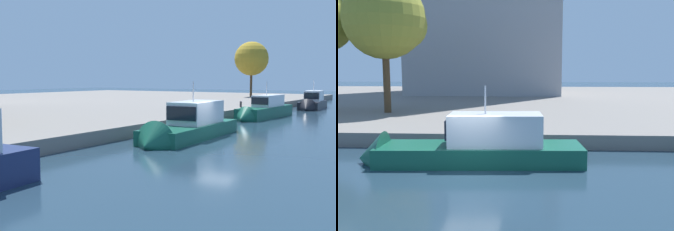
% 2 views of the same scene
% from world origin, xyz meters
% --- Properties ---
extents(ground_plane, '(220.00, 220.00, 0.00)m').
position_xyz_m(ground_plane, '(0.00, 0.00, 0.00)').
color(ground_plane, '#1E3342').
extents(motor_yacht_2, '(10.74, 3.26, 4.76)m').
position_xyz_m(motor_yacht_2, '(-0.37, 1.90, 0.63)').
color(motor_yacht_2, '#14513D').
rests_on(motor_yacht_2, ground_plane).
extents(motor_yacht_3, '(10.77, 2.61, 4.35)m').
position_xyz_m(motor_yacht_3, '(16.43, 2.86, 0.58)').
color(motor_yacht_3, '#14513D').
rests_on(motor_yacht_3, ground_plane).
extents(motor_yacht_4, '(9.68, 3.14, 4.52)m').
position_xyz_m(motor_yacht_4, '(31.82, 1.94, 0.62)').
color(motor_yacht_4, black).
rests_on(motor_yacht_4, ground_plane).
extents(mooring_bollard_1, '(0.24, 0.24, 0.65)m').
position_xyz_m(mooring_bollard_1, '(18.15, 6.01, 1.20)').
color(mooring_bollard_1, '#2D2D33').
rests_on(mooring_bollard_1, dock_promenade).
extents(tree_3, '(5.56, 5.56, 9.05)m').
position_xyz_m(tree_3, '(42.55, 14.63, 7.16)').
color(tree_3, '#4C3823').
rests_on(tree_3, dock_promenade).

